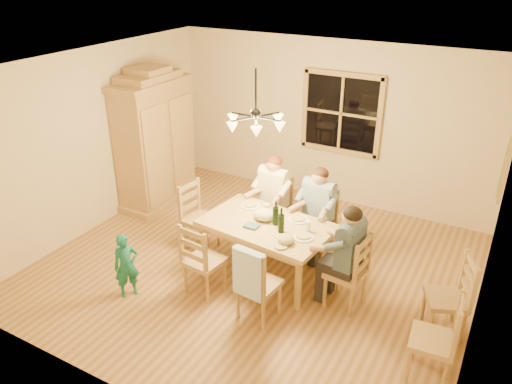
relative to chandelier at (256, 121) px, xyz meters
The scene contains 33 objects.
floor 2.08m from the chandelier, ahead, with size 5.50×5.50×0.00m, color brown.
ceiling 0.62m from the chandelier, ahead, with size 5.50×5.00×0.02m, color white.
wall_back 2.60m from the chandelier, 90.00° to the left, with size 5.50×0.02×2.70m, color beige.
wall_left 2.84m from the chandelier, behind, with size 0.02×5.00×2.70m, color beige.
wall_right 2.84m from the chandelier, ahead, with size 0.02×5.00×2.70m, color beige.
window 2.53m from the chandelier, 85.36° to the left, with size 1.30×0.06×1.30m.
painting 3.00m from the chandelier, 23.86° to the left, with size 0.06×0.78×0.64m.
chandelier is the anchor object (origin of this frame).
armoire 2.79m from the chandelier, 158.57° to the left, with size 0.66×1.40×2.30m.
dining_table 1.44m from the chandelier, 14.51° to the right, with size 1.73×1.16×0.76m.
chair_far_left 1.94m from the chandelier, 100.34° to the left, with size 0.48×0.46×0.99m.
chair_far_right 1.99m from the chandelier, 49.62° to the left, with size 0.48×0.46×0.99m.
chair_near_left 1.96m from the chandelier, 110.92° to the right, with size 0.48×0.46×0.99m.
chair_near_right 2.04m from the chandelier, 58.96° to the right, with size 0.48×0.46×0.99m.
chair_end_left 2.01m from the chandelier, behind, with size 0.46×0.48×0.99m.
chair_end_right 2.22m from the chandelier, ahead, with size 0.46×0.48×0.99m.
adult_woman 1.46m from the chandelier, 100.34° to the left, with size 0.42×0.46×0.87m.
adult_plaid_man 1.53m from the chandelier, 49.62° to the left, with size 0.42×0.46×0.87m.
adult_slate_man 1.82m from the chandelier, ahead, with size 0.46×0.42×0.87m.
towel 1.80m from the chandelier, 64.60° to the right, with size 0.38×0.10×0.58m, color #B0C9EE.
wine_bottle_a 1.19m from the chandelier, ahead, with size 0.08×0.08×0.33m, color black.
wine_bottle_b 1.24m from the chandelier, 19.19° to the right, with size 0.08×0.08×0.33m, color black.
plate_woman 1.35m from the chandelier, 130.76° to the left, with size 0.26×0.26×0.02m, color white.
plate_plaid 1.42m from the chandelier, 23.65° to the left, with size 0.26×0.26×0.02m, color white.
plate_slate 1.51m from the chandelier, 11.44° to the right, with size 0.26×0.26×0.02m, color white.
wine_glass_a 1.26m from the chandelier, 71.00° to the left, with size 0.06×0.06×0.14m, color silver.
wine_glass_b 1.45m from the chandelier, ahead, with size 0.06×0.06×0.14m, color silver.
cap 1.45m from the chandelier, 30.73° to the right, with size 0.20×0.20×0.11m, color tan.
napkin 1.32m from the chandelier, 73.72° to the right, with size 0.18×0.14×0.03m, color #43617B.
cloth_bundle 1.25m from the chandelier, ahead, with size 0.28×0.22×0.15m, color beige.
child 2.37m from the chandelier, 130.41° to the right, with size 0.31×0.20×0.84m, color #17695E.
chair_spare_front 3.14m from the chandelier, 18.99° to the right, with size 0.46×0.48×0.99m.
chair_spare_back 3.03m from the chandelier, ahead, with size 0.56×0.57×0.99m.
Camera 1 is at (2.77, -4.98, 3.89)m, focal length 35.00 mm.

